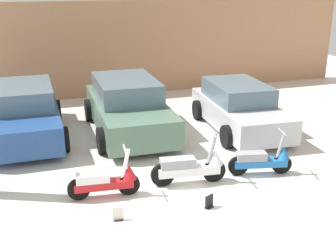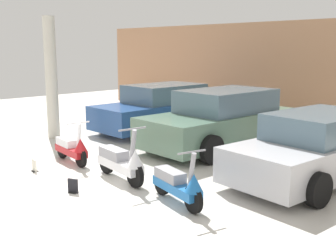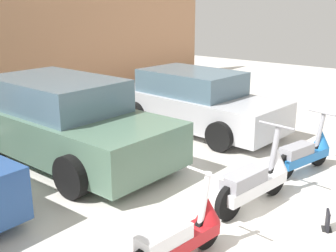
{
  "view_description": "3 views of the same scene",
  "coord_description": "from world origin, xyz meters",
  "px_view_note": "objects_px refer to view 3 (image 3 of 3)",
  "views": [
    {
      "loc": [
        -2.62,
        -6.23,
        4.05
      ],
      "look_at": [
        0.32,
        2.52,
        0.86
      ],
      "focal_mm": 45.0,
      "sensor_mm": 36.0,
      "label": 1
    },
    {
      "loc": [
        6.71,
        -3.59,
        2.58
      ],
      "look_at": [
        0.34,
        2.53,
        0.91
      ],
      "focal_mm": 45.0,
      "sensor_mm": 36.0,
      "label": 2
    },
    {
      "loc": [
        -4.68,
        -1.23,
        2.82
      ],
      "look_at": [
        0.3,
        2.73,
        0.92
      ],
      "focal_mm": 45.0,
      "sensor_mm": 36.0,
      "label": 3
    }
  ],
  "objects_px": {
    "scooter_front_left": "(182,235)",
    "car_rear_right": "(197,102)",
    "scooter_front_right": "(257,179)",
    "car_rear_center": "(64,121)",
    "placard_near_right_scooter": "(327,222)",
    "scooter_front_center": "(306,152)"
  },
  "relations": [
    {
      "from": "scooter_front_right",
      "to": "scooter_front_center",
      "type": "relative_size",
      "value": 1.14
    },
    {
      "from": "scooter_front_left",
      "to": "car_rear_right",
      "type": "xyz_separation_m",
      "value": [
        4.34,
        2.81,
        0.28
      ]
    },
    {
      "from": "scooter_front_center",
      "to": "car_rear_right",
      "type": "xyz_separation_m",
      "value": [
        0.9,
        2.88,
        0.28
      ]
    },
    {
      "from": "scooter_front_center",
      "to": "car_rear_center",
      "type": "relative_size",
      "value": 0.32
    },
    {
      "from": "scooter_front_right",
      "to": "car_rear_right",
      "type": "bearing_deg",
      "value": 55.08
    },
    {
      "from": "scooter_front_left",
      "to": "scooter_front_right",
      "type": "distance_m",
      "value": 1.79
    },
    {
      "from": "scooter_front_center",
      "to": "car_rear_right",
      "type": "relative_size",
      "value": 0.35
    },
    {
      "from": "scooter_front_left",
      "to": "scooter_front_right",
      "type": "bearing_deg",
      "value": 6.6
    },
    {
      "from": "scooter_front_center",
      "to": "placard_near_right_scooter",
      "type": "bearing_deg",
      "value": -137.76
    },
    {
      "from": "scooter_front_center",
      "to": "placard_near_right_scooter",
      "type": "xyz_separation_m",
      "value": [
        -1.71,
        -0.96,
        -0.24
      ]
    },
    {
      "from": "car_rear_center",
      "to": "placard_near_right_scooter",
      "type": "distance_m",
      "value": 4.74
    },
    {
      "from": "scooter_front_right",
      "to": "placard_near_right_scooter",
      "type": "relative_size",
      "value": 6.15
    },
    {
      "from": "scooter_front_center",
      "to": "car_rear_center",
      "type": "height_order",
      "value": "car_rear_center"
    },
    {
      "from": "scooter_front_left",
      "to": "placard_near_right_scooter",
      "type": "height_order",
      "value": "scooter_front_left"
    },
    {
      "from": "car_rear_center",
      "to": "placard_near_right_scooter",
      "type": "height_order",
      "value": "car_rear_center"
    },
    {
      "from": "scooter_front_center",
      "to": "car_rear_right",
      "type": "bearing_deg",
      "value": 85.46
    },
    {
      "from": "placard_near_right_scooter",
      "to": "scooter_front_right",
      "type": "bearing_deg",
      "value": 86.45
    },
    {
      "from": "car_rear_right",
      "to": "placard_near_right_scooter",
      "type": "height_order",
      "value": "car_rear_right"
    },
    {
      "from": "car_rear_center",
      "to": "car_rear_right",
      "type": "xyz_separation_m",
      "value": [
        3.04,
        -0.84,
        -0.08
      ]
    },
    {
      "from": "car_rear_right",
      "to": "placard_near_right_scooter",
      "type": "distance_m",
      "value": 4.68
    },
    {
      "from": "scooter_front_left",
      "to": "car_rear_center",
      "type": "height_order",
      "value": "car_rear_center"
    },
    {
      "from": "car_rear_center",
      "to": "placard_near_right_scooter",
      "type": "xyz_separation_m",
      "value": [
        0.43,
        -4.68,
        -0.6
      ]
    }
  ]
}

